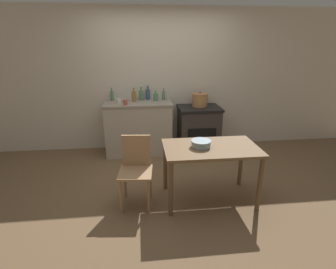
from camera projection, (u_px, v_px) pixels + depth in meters
ground_plane at (171, 185)px, 3.79m from camera, size 14.00×14.00×0.00m
wall_back at (161, 81)px, 4.85m from camera, size 8.00×0.07×2.55m
counter_cabinet at (139, 128)px, 4.77m from camera, size 1.20×0.60×0.95m
stove at (198, 129)px, 4.90m from camera, size 0.76×0.62×0.83m
work_table at (211, 154)px, 3.25m from camera, size 1.17×0.70×0.73m
chair at (136, 168)px, 3.25m from camera, size 0.44×0.44×0.86m
flour_sack at (205, 150)px, 4.56m from camera, size 0.27×0.19×0.34m
stock_pot at (200, 100)px, 4.77m from camera, size 0.29×0.29×0.26m
mixing_bowl_large at (201, 143)px, 3.20m from camera, size 0.25×0.25×0.08m
bottle_far_left at (134, 96)px, 4.63m from camera, size 0.08×0.08×0.24m
bottle_left at (164, 96)px, 4.76m from camera, size 0.06×0.06×0.21m
bottle_mid_left at (156, 97)px, 4.69m from camera, size 0.08×0.08×0.19m
bottle_center_left at (112, 96)px, 4.71m from camera, size 0.06×0.06×0.23m
bottle_center at (148, 94)px, 4.80m from camera, size 0.08×0.08×0.25m
bottle_center_right at (141, 95)px, 4.73m from camera, size 0.08×0.08×0.24m
cup_mid_right at (119, 101)px, 4.51m from camera, size 0.08×0.08×0.08m
cup_right at (125, 102)px, 4.39m from camera, size 0.08×0.08×0.09m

